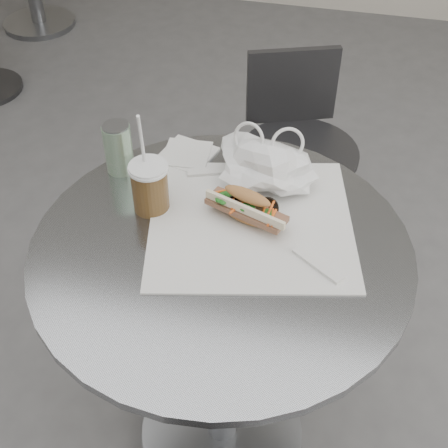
% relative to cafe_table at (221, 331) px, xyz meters
% --- Properties ---
extents(cafe_table, '(0.76, 0.76, 0.74)m').
position_rel_cafe_table_xyz_m(cafe_table, '(0.00, 0.00, 0.00)').
color(cafe_table, slate).
rests_on(cafe_table, ground).
extents(chair_far, '(0.39, 0.41, 0.70)m').
position_rel_cafe_table_xyz_m(chair_far, '(0.06, 0.79, -0.15)').
color(chair_far, '#303033').
rests_on(chair_far, ground).
extents(sandwich_paper, '(0.49, 0.47, 0.00)m').
position_rel_cafe_table_xyz_m(sandwich_paper, '(0.04, 0.08, 0.28)').
color(sandwich_paper, white).
rests_on(sandwich_paper, cafe_table).
extents(banh_mi, '(0.23, 0.15, 0.07)m').
position_rel_cafe_table_xyz_m(banh_mi, '(0.03, 0.08, 0.31)').
color(banh_mi, '#BB8447').
rests_on(banh_mi, sandwich_paper).
extents(iced_coffee, '(0.08, 0.08, 0.24)m').
position_rel_cafe_table_xyz_m(iced_coffee, '(-0.17, 0.08, 0.33)').
color(iced_coffee, brown).
rests_on(iced_coffee, cafe_table).
extents(sunglasses, '(0.11, 0.04, 0.05)m').
position_rel_cafe_table_xyz_m(sunglasses, '(0.04, 0.10, 0.29)').
color(sunglasses, black).
rests_on(sunglasses, cafe_table).
extents(plastic_bag, '(0.21, 0.16, 0.10)m').
position_rel_cafe_table_xyz_m(plastic_bag, '(0.05, 0.21, 0.33)').
color(plastic_bag, white).
rests_on(plastic_bag, cafe_table).
extents(napkin_stack, '(0.14, 0.14, 0.01)m').
position_rel_cafe_table_xyz_m(napkin_stack, '(-0.15, 0.27, 0.28)').
color(napkin_stack, white).
rests_on(napkin_stack, cafe_table).
extents(drink_can, '(0.06, 0.06, 0.12)m').
position_rel_cafe_table_xyz_m(drink_can, '(-0.28, 0.19, 0.33)').
color(drink_can, '#599961').
rests_on(drink_can, cafe_table).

